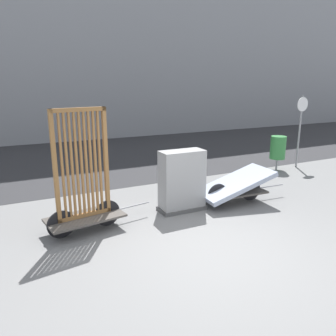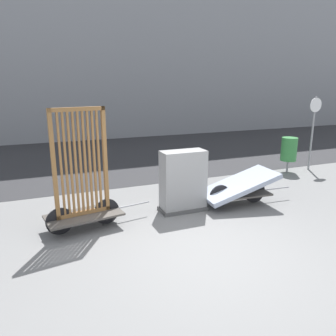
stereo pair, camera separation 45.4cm
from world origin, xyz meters
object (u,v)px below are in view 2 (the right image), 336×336
at_px(utility_cabinet, 183,183).
at_px(sign_post, 313,125).
at_px(bike_cart_with_mattress, 238,187).
at_px(trash_bin, 289,149).
at_px(bike_cart_with_bedframe, 83,189).

height_order(utility_cabinet, sign_post, sign_post).
bearing_deg(bike_cart_with_mattress, trash_bin, 34.40).
xyz_separation_m(bike_cart_with_bedframe, utility_cabinet, (2.12, 0.16, -0.17)).
bearing_deg(sign_post, trash_bin, 179.58).
bearing_deg(utility_cabinet, sign_post, 17.76).
relative_size(bike_cart_with_mattress, trash_bin, 2.07).
height_order(bike_cart_with_mattress, sign_post, sign_post).
xyz_separation_m(trash_bin, sign_post, (0.87, -0.01, 0.72)).
relative_size(bike_cart_with_mattress, sign_post, 0.97).
bearing_deg(bike_cart_with_bedframe, trash_bin, 6.26).
height_order(bike_cart_with_bedframe, bike_cart_with_mattress, bike_cart_with_bedframe).
xyz_separation_m(bike_cart_with_mattress, sign_post, (3.91, 1.83, 1.02)).
bearing_deg(bike_cart_with_mattress, utility_cabinet, 176.38).
distance_m(bike_cart_with_bedframe, sign_post, 7.59).
bearing_deg(utility_cabinet, bike_cart_with_bedframe, -175.75).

